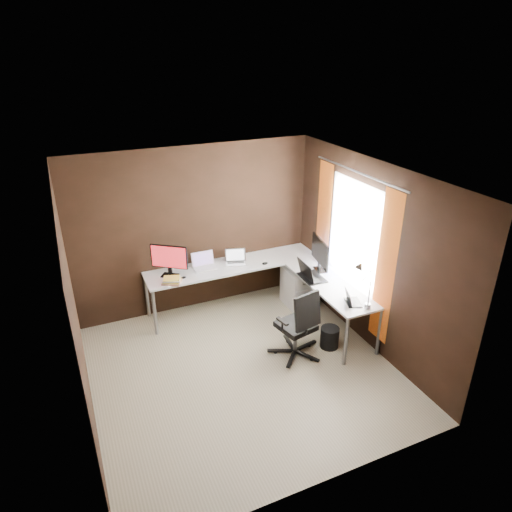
# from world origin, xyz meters

# --- Properties ---
(room) EXTENTS (3.60, 3.60, 2.50)m
(room) POSITION_xyz_m (0.34, 0.07, 1.28)
(room) COLOR tan
(room) RESTS_ON ground
(desk) EXTENTS (2.65, 2.25, 0.73)m
(desk) POSITION_xyz_m (0.84, 1.04, 0.68)
(desk) COLOR white
(desk) RESTS_ON ground
(drawer_pedestal) EXTENTS (0.42, 0.50, 0.60)m
(drawer_pedestal) POSITION_xyz_m (1.43, 1.15, 0.30)
(drawer_pedestal) COLOR white
(drawer_pedestal) RESTS_ON ground
(monitor_left) EXTENTS (0.45, 0.34, 0.47)m
(monitor_left) POSITION_xyz_m (-0.48, 1.53, 0.99)
(monitor_left) COLOR black
(monitor_left) RESTS_ON desk
(monitor_right) EXTENTS (0.18, 0.60, 0.49)m
(monitor_right) POSITION_xyz_m (1.55, 0.80, 1.01)
(monitor_right) COLOR black
(monitor_right) RESTS_ON desk
(laptop_white) EXTENTS (0.34, 0.24, 0.22)m
(laptop_white) POSITION_xyz_m (0.04, 1.59, 0.78)
(laptop_white) COLOR white
(laptop_white) RESTS_ON desk
(laptop_silver) EXTENTS (0.36, 0.30, 0.21)m
(laptop_silver) POSITION_xyz_m (0.53, 1.53, 0.78)
(laptop_silver) COLOR silver
(laptop_silver) RESTS_ON desk
(laptop_black_big) EXTENTS (0.31, 0.43, 0.27)m
(laptop_black_big) POSITION_xyz_m (1.30, 0.63, 0.79)
(laptop_black_big) COLOR black
(laptop_black_big) RESTS_ON desk
(laptop_black_small) EXTENTS (0.26, 0.30, 0.17)m
(laptop_black_small) POSITION_xyz_m (1.45, -0.17, 0.77)
(laptop_black_small) COLOR black
(laptop_black_small) RESTS_ON desk
(book_stack) EXTENTS (0.31, 0.30, 0.08)m
(book_stack) POSITION_xyz_m (-0.52, 1.30, 0.77)
(book_stack) COLOR tan
(book_stack) RESTS_ON desk
(mouse_left) EXTENTS (0.09, 0.07, 0.03)m
(mouse_left) POSITION_xyz_m (-0.34, 1.36, 0.75)
(mouse_left) COLOR black
(mouse_left) RESTS_ON desk
(mouse_corner) EXTENTS (0.10, 0.06, 0.04)m
(mouse_corner) POSITION_xyz_m (0.91, 1.30, 0.75)
(mouse_corner) COLOR black
(mouse_corner) RESTS_ON desk
(desk_lamp) EXTENTS (0.19, 0.22, 0.59)m
(desk_lamp) POSITION_xyz_m (1.50, -0.29, 1.10)
(desk_lamp) COLOR slate
(desk_lamp) RESTS_ON desk
(office_chair) EXTENTS (0.55, 0.57, 0.98)m
(office_chair) POSITION_xyz_m (0.78, 0.02, 0.29)
(office_chair) COLOR black
(office_chair) RESTS_ON ground
(wastebasket) EXTENTS (0.28, 0.28, 0.29)m
(wastebasket) POSITION_xyz_m (1.27, -0.01, 0.15)
(wastebasket) COLOR black
(wastebasket) RESTS_ON ground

